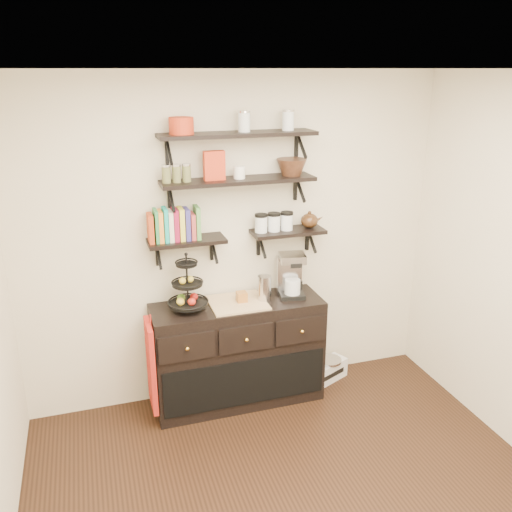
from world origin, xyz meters
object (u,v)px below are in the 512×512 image
at_px(sideboard, 238,353).
at_px(fruit_stand, 188,291).
at_px(coffee_maker, 291,276).
at_px(radio, 329,369).

bearing_deg(sideboard, fruit_stand, 179.57).
height_order(sideboard, coffee_maker, coffee_maker).
distance_m(coffee_maker, radio, 1.06).
height_order(coffee_maker, radio, coffee_maker).
height_order(fruit_stand, radio, fruit_stand).
distance_m(sideboard, coffee_maker, 0.78).
xyz_separation_m(fruit_stand, coffee_maker, (0.87, 0.02, 0.02)).
bearing_deg(coffee_maker, fruit_stand, -168.55).
distance_m(fruit_stand, coffee_maker, 0.87).
xyz_separation_m(sideboard, radio, (0.88, 0.07, -0.35)).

